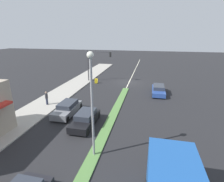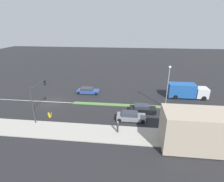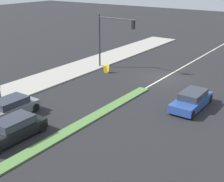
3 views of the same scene
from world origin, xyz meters
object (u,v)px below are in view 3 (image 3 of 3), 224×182
at_px(coupe_blue, 192,100).
at_px(suv_grey, 9,108).
at_px(warning_aframe_sign, 106,69).
at_px(suv_black, 13,129).
at_px(traffic_signal_main, 110,33).

relative_size(coupe_blue, suv_grey, 1.06).
bearing_deg(warning_aframe_sign, coupe_blue, 162.01).
relative_size(warning_aframe_sign, suv_black, 0.19).
distance_m(suv_black, coupe_blue, 13.16).
xyz_separation_m(traffic_signal_main, suv_grey, (-1.12, 13.98, -3.25)).
xyz_separation_m(traffic_signal_main, warning_aframe_sign, (-0.47, 1.38, -3.47)).
bearing_deg(coupe_blue, traffic_signal_main, -23.54).
height_order(suv_black, coupe_blue, suv_black).
distance_m(traffic_signal_main, warning_aframe_sign, 3.77).
xyz_separation_m(warning_aframe_sign, suv_black, (-3.46, 14.48, 0.22)).
bearing_deg(warning_aframe_sign, suv_grey, 93.00).
xyz_separation_m(warning_aframe_sign, coupe_blue, (-10.66, 3.46, 0.19)).
bearing_deg(traffic_signal_main, suv_black, 103.90).
bearing_deg(suv_black, warning_aframe_sign, -76.56).
bearing_deg(coupe_blue, suv_grey, 42.40).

